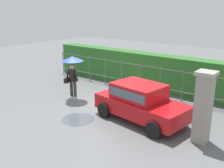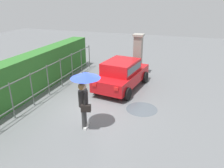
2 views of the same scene
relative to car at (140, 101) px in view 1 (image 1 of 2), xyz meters
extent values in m
plane|color=slate|center=(-2.43, 0.49, -0.80)|extent=(40.00, 40.00, 0.00)
cube|color=#B71116|center=(0.06, -0.01, -0.22)|extent=(3.89, 2.12, 0.60)
cube|color=#B71116|center=(-0.09, 0.01, 0.38)|extent=(2.08, 1.68, 0.60)
cube|color=#4C5B66|center=(-0.09, 0.01, 0.40)|extent=(1.93, 1.68, 0.33)
cylinder|color=black|center=(1.41, 0.66, -0.50)|extent=(0.62, 0.26, 0.60)
cylinder|color=black|center=(1.19, -1.01, -0.50)|extent=(0.62, 0.26, 0.60)
cylinder|color=black|center=(-1.07, 0.99, -0.50)|extent=(0.62, 0.26, 0.60)
cylinder|color=black|center=(-1.29, -0.67, -0.50)|extent=(0.62, 0.26, 0.60)
cube|color=red|center=(-1.71, 0.79, -0.07)|extent=(0.09, 0.21, 0.16)
cube|color=red|center=(-1.86, -0.30, -0.07)|extent=(0.09, 0.21, 0.16)
cylinder|color=#333333|center=(-3.90, 0.24, -0.37)|extent=(0.15, 0.15, 0.86)
cylinder|color=#333333|center=(-4.09, 0.18, -0.37)|extent=(0.15, 0.15, 0.86)
cube|color=white|center=(-3.88, 0.19, -0.76)|extent=(0.26, 0.10, 0.08)
cube|color=white|center=(-4.07, 0.13, -0.76)|extent=(0.26, 0.10, 0.08)
cylinder|color=black|center=(-3.99, 0.21, 0.35)|extent=(0.34, 0.34, 0.58)
sphere|color=#DBAD89|center=(-3.99, 0.21, 0.78)|extent=(0.22, 0.22, 0.22)
sphere|color=olive|center=(-4.00, 0.24, 0.80)|extent=(0.25, 0.25, 0.25)
cylinder|color=black|center=(-3.76, 0.20, 0.37)|extent=(0.24, 0.15, 0.56)
cylinder|color=black|center=(-4.18, 0.07, 0.37)|extent=(0.24, 0.15, 0.56)
cylinder|color=#B2B2B7|center=(-3.88, 0.14, 0.69)|extent=(0.02, 0.02, 0.77)
cone|color=blue|center=(-3.88, 0.14, 1.19)|extent=(1.04, 1.04, 0.22)
cube|color=black|center=(-4.20, 0.02, 0.11)|extent=(0.26, 0.37, 0.24)
cube|color=gray|center=(2.53, -0.25, 0.35)|extent=(0.48, 0.48, 2.30)
cube|color=#9E998E|center=(2.53, -0.25, 1.56)|extent=(0.60, 0.60, 0.12)
cylinder|color=#59605B|center=(-7.87, 3.07, -0.05)|extent=(0.05, 0.05, 1.50)
cylinder|color=#59605B|center=(-6.69, 3.07, -0.05)|extent=(0.05, 0.05, 1.50)
cylinder|color=#59605B|center=(-5.51, 3.07, -0.05)|extent=(0.05, 0.05, 1.50)
cylinder|color=#59605B|center=(-4.33, 3.07, -0.05)|extent=(0.05, 0.05, 1.50)
cylinder|color=#59605B|center=(-3.15, 3.07, -0.05)|extent=(0.05, 0.05, 1.50)
cylinder|color=#59605B|center=(-1.97, 3.07, -0.05)|extent=(0.05, 0.05, 1.50)
cylinder|color=#59605B|center=(-0.79, 3.07, -0.05)|extent=(0.05, 0.05, 1.50)
cylinder|color=#59605B|center=(0.40, 3.07, -0.05)|extent=(0.05, 0.05, 1.50)
cylinder|color=#59605B|center=(1.58, 3.07, -0.05)|extent=(0.05, 0.05, 1.50)
cube|color=#59605B|center=(-2.56, 3.07, 0.62)|extent=(10.63, 0.03, 0.04)
cube|color=#59605B|center=(-2.56, 3.07, -0.35)|extent=(10.63, 0.03, 0.04)
cube|color=#2D6B28|center=(-2.56, 4.02, 0.15)|extent=(11.63, 0.90, 1.90)
cylinder|color=#4C545B|center=(-1.97, -1.49, -0.80)|extent=(1.33, 1.33, 0.00)
camera|label=1|loc=(5.15, -8.36, 3.57)|focal=42.59mm
camera|label=2|loc=(-10.18, -2.97, 3.64)|focal=35.15mm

